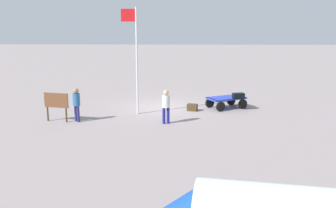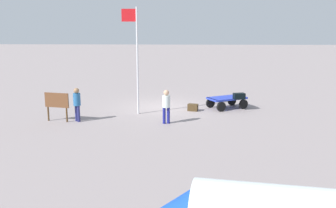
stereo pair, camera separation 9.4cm
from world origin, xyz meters
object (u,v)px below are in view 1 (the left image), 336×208
suitcase_maroon (238,96)px  signboard (56,102)px  suitcase_dark (192,107)px  worker_trailing (76,102)px  flagpole (135,53)px  worker_lead (166,104)px  luggage_cart (226,100)px

suitcase_maroon → signboard: size_ratio=0.48×
suitcase_dark → signboard: bearing=20.5°
suitcase_dark → signboard: 7.06m
suitcase_dark → suitcase_maroon: bearing=-175.8°
worker_trailing → suitcase_dark: bearing=-156.5°
suitcase_dark → flagpole: 4.26m
suitcase_maroon → worker_trailing: worker_trailing is taller
suitcase_dark → worker_lead: bearing=63.7°
signboard → worker_lead: bearing=177.5°
suitcase_dark → worker_trailing: (5.61, 2.44, 0.78)m
luggage_cart → worker_lead: (3.21, 3.37, 0.50)m
luggage_cart → flagpole: flagpole is taller
flagpole → luggage_cart: bearing=-163.3°
signboard → worker_trailing: bearing=-178.7°
suitcase_dark → worker_trailing: bearing=23.5°
worker_lead → flagpole: 3.35m
flagpole → worker_trailing: bearing=32.2°
suitcase_maroon → flagpole: (5.43, 0.95, 2.38)m
worker_trailing → flagpole: size_ratio=0.30×
suitcase_maroon → flagpole: size_ratio=0.12×
luggage_cart → signboard: signboard is taller
luggage_cart → signboard: size_ratio=1.67×
suitcase_maroon → suitcase_dark: 2.56m
worker_lead → signboard: worker_lead is taller
luggage_cart → flagpole: size_ratio=0.43×
flagpole → signboard: flagpole is taller
worker_trailing → signboard: bearing=1.3°
worker_lead → signboard: size_ratio=1.16×
worker_trailing → signboard: worker_trailing is taller
luggage_cart → suitcase_dark: (1.88, 0.68, -0.27)m
luggage_cart → worker_lead: bearing=46.4°
worker_lead → worker_trailing: bearing=-3.4°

